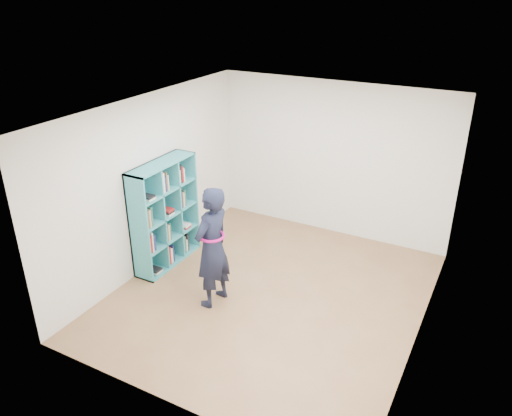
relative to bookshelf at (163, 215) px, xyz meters
The scene contains 9 objects.
floor 2.01m from the bookshelf, ahead, with size 4.50×4.50×0.00m, color brown.
ceiling 2.57m from the bookshelf, ahead, with size 4.50×4.50×0.00m, color white.
wall_left 0.53m from the bookshelf, 164.51° to the right, with size 0.02×4.50×2.60m, color silver.
wall_right 3.87m from the bookshelf, ahead, with size 0.02×4.50×2.60m, color silver.
wall_back 2.91m from the bookshelf, 50.19° to the left, with size 4.00×0.02×2.60m, color silver.
wall_front 2.98m from the bookshelf, 51.32° to the right, with size 4.00×0.02×2.60m, color silver.
bookshelf is the anchor object (origin of this frame).
person 1.34m from the bookshelf, 24.28° to the right, with size 0.47×0.66×1.69m.
smartphone 1.18m from the bookshelf, 23.00° to the right, with size 0.01×0.09×0.12m.
Camera 1 is at (2.57, -5.25, 4.05)m, focal length 35.00 mm.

